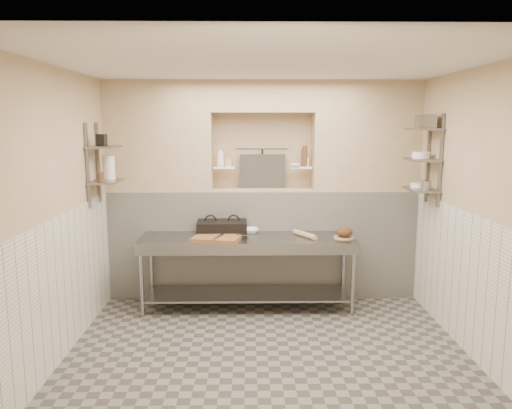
{
  "coord_description": "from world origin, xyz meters",
  "views": [
    {
      "loc": [
        -0.18,
        -4.72,
        2.26
      ],
      "look_at": [
        -0.1,
        0.9,
        1.35
      ],
      "focal_mm": 35.0,
      "sensor_mm": 36.0,
      "label": 1
    }
  ],
  "objects_px": {
    "bowl_alcove": "(295,165)",
    "bottle_soap": "(220,157)",
    "panini_press": "(222,227)",
    "mixing_bowl": "(249,231)",
    "prep_table": "(248,258)",
    "rolling_pin": "(305,235)",
    "jug_left": "(109,167)",
    "bread_loaf": "(344,232)",
    "cutting_board": "(216,238)"
  },
  "relations": [
    {
      "from": "prep_table",
      "to": "mixing_bowl",
      "type": "height_order",
      "value": "mixing_bowl"
    },
    {
      "from": "bottle_soap",
      "to": "jug_left",
      "type": "distance_m",
      "value": 1.4
    },
    {
      "from": "mixing_bowl",
      "to": "panini_press",
      "type": "bearing_deg",
      "value": -174.75
    },
    {
      "from": "panini_press",
      "to": "cutting_board",
      "type": "height_order",
      "value": "panini_press"
    },
    {
      "from": "panini_press",
      "to": "jug_left",
      "type": "height_order",
      "value": "jug_left"
    },
    {
      "from": "rolling_pin",
      "to": "bottle_soap",
      "type": "distance_m",
      "value": 1.49
    },
    {
      "from": "prep_table",
      "to": "panini_press",
      "type": "relative_size",
      "value": 4.18
    },
    {
      "from": "rolling_pin",
      "to": "bowl_alcove",
      "type": "height_order",
      "value": "bowl_alcove"
    },
    {
      "from": "bread_loaf",
      "to": "prep_table",
      "type": "bearing_deg",
      "value": 177.46
    },
    {
      "from": "rolling_pin",
      "to": "bottle_soap",
      "type": "bearing_deg",
      "value": 152.72
    },
    {
      "from": "prep_table",
      "to": "jug_left",
      "type": "height_order",
      "value": "jug_left"
    },
    {
      "from": "bottle_soap",
      "to": "bowl_alcove",
      "type": "relative_size",
      "value": 1.86
    },
    {
      "from": "mixing_bowl",
      "to": "bottle_soap",
      "type": "height_order",
      "value": "bottle_soap"
    },
    {
      "from": "cutting_board",
      "to": "bottle_soap",
      "type": "bearing_deg",
      "value": 88.61
    },
    {
      "from": "mixing_bowl",
      "to": "rolling_pin",
      "type": "relative_size",
      "value": 0.58
    },
    {
      "from": "bottle_soap",
      "to": "mixing_bowl",
      "type": "bearing_deg",
      "value": -39.56
    },
    {
      "from": "panini_press",
      "to": "bottle_soap",
      "type": "relative_size",
      "value": 2.41
    },
    {
      "from": "bottle_soap",
      "to": "rolling_pin",
      "type": "bearing_deg",
      "value": -27.28
    },
    {
      "from": "panini_press",
      "to": "rolling_pin",
      "type": "xyz_separation_m",
      "value": [
        1.01,
        -0.2,
        -0.05
      ]
    },
    {
      "from": "panini_press",
      "to": "bowl_alcove",
      "type": "relative_size",
      "value": 4.48
    },
    {
      "from": "panini_press",
      "to": "rolling_pin",
      "type": "bearing_deg",
      "value": -12.77
    },
    {
      "from": "panini_press",
      "to": "bowl_alcove",
      "type": "height_order",
      "value": "bowl_alcove"
    },
    {
      "from": "panini_press",
      "to": "jug_left",
      "type": "xyz_separation_m",
      "value": [
        -1.33,
        -0.19,
        0.77
      ]
    },
    {
      "from": "bread_loaf",
      "to": "mixing_bowl",
      "type": "bearing_deg",
      "value": 165.73
    },
    {
      "from": "mixing_bowl",
      "to": "bottle_soap",
      "type": "distance_m",
      "value": 1.03
    },
    {
      "from": "cutting_board",
      "to": "jug_left",
      "type": "height_order",
      "value": "jug_left"
    },
    {
      "from": "cutting_board",
      "to": "bottle_soap",
      "type": "height_order",
      "value": "bottle_soap"
    },
    {
      "from": "panini_press",
      "to": "jug_left",
      "type": "bearing_deg",
      "value": -173.52
    },
    {
      "from": "prep_table",
      "to": "cutting_board",
      "type": "relative_size",
      "value": 4.85
    },
    {
      "from": "prep_table",
      "to": "panini_press",
      "type": "bearing_deg",
      "value": 146.69
    },
    {
      "from": "prep_table",
      "to": "panini_press",
      "type": "xyz_separation_m",
      "value": [
        -0.32,
        0.21,
        0.34
      ]
    },
    {
      "from": "bread_loaf",
      "to": "jug_left",
      "type": "distance_m",
      "value": 2.91
    },
    {
      "from": "bottle_soap",
      "to": "prep_table",
      "type": "bearing_deg",
      "value": -57.34
    },
    {
      "from": "cutting_board",
      "to": "panini_press",
      "type": "bearing_deg",
      "value": 82.31
    },
    {
      "from": "mixing_bowl",
      "to": "prep_table",
      "type": "bearing_deg",
      "value": -94.88
    },
    {
      "from": "prep_table",
      "to": "jug_left",
      "type": "bearing_deg",
      "value": 179.2
    },
    {
      "from": "jug_left",
      "to": "panini_press",
      "type": "bearing_deg",
      "value": 7.95
    },
    {
      "from": "panini_press",
      "to": "mixing_bowl",
      "type": "distance_m",
      "value": 0.34
    },
    {
      "from": "bowl_alcove",
      "to": "jug_left",
      "type": "relative_size",
      "value": 0.51
    },
    {
      "from": "prep_table",
      "to": "jug_left",
      "type": "xyz_separation_m",
      "value": [
        -1.64,
        0.02,
        1.11
      ]
    },
    {
      "from": "panini_press",
      "to": "bottle_soap",
      "type": "distance_m",
      "value": 0.92
    },
    {
      "from": "prep_table",
      "to": "cutting_board",
      "type": "bearing_deg",
      "value": -156.82
    },
    {
      "from": "bowl_alcove",
      "to": "bottle_soap",
      "type": "bearing_deg",
      "value": 177.83
    },
    {
      "from": "prep_table",
      "to": "bread_loaf",
      "type": "relative_size",
      "value": 12.86
    },
    {
      "from": "bowl_alcove",
      "to": "jug_left",
      "type": "distance_m",
      "value": 2.31
    },
    {
      "from": "mixing_bowl",
      "to": "bowl_alcove",
      "type": "relative_size",
      "value": 1.73
    },
    {
      "from": "mixing_bowl",
      "to": "bread_loaf",
      "type": "distance_m",
      "value": 1.18
    },
    {
      "from": "mixing_bowl",
      "to": "bottle_soap",
      "type": "relative_size",
      "value": 0.93
    },
    {
      "from": "prep_table",
      "to": "mixing_bowl",
      "type": "bearing_deg",
      "value": 85.12
    },
    {
      "from": "jug_left",
      "to": "cutting_board",
      "type": "bearing_deg",
      "value": -8.02
    }
  ]
}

